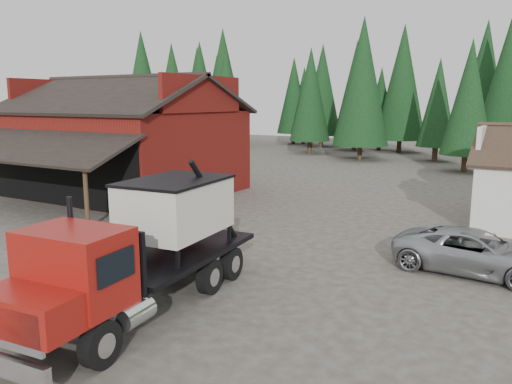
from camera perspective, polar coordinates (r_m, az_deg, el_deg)
The scene contains 9 objects.
ground at distance 17.99m, azimuth -11.75°, elevation -8.06°, with size 120.00×120.00×0.00m, color #433C34.
red_barn at distance 31.99m, azimuth -14.80°, elevation 4.78°, with size 12.80×13.63×7.18m.
conifer_backdrop at distance 56.09m, azimuth 18.25°, elevation 4.11°, with size 76.00×16.00×16.00m, color black, non-canonical shape.
near_pine_a at distance 52.67m, azimuth -9.50°, elevation 11.08°, with size 4.40×4.40×11.40m.
near_pine_b at distance 42.96m, azimuth 23.19°, elevation 9.92°, with size 3.96×3.96×10.40m.
near_pine_d at distance 49.16m, azimuth 12.06°, elevation 12.22°, with size 5.28×5.28×13.40m.
feed_truck at distance 13.76m, azimuth -12.59°, elevation -5.85°, with size 3.15×8.88×3.93m.
silver_car at distance 18.04m, azimuth 23.76°, elevation -6.31°, with size 2.38×5.17×1.44m, color #A0A3A7.
equip_box at distance 19.88m, azimuth -21.43°, elevation -5.89°, with size 0.70×1.10×0.60m, color maroon.
Camera 1 is at (11.54, -12.60, 5.63)m, focal length 35.00 mm.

